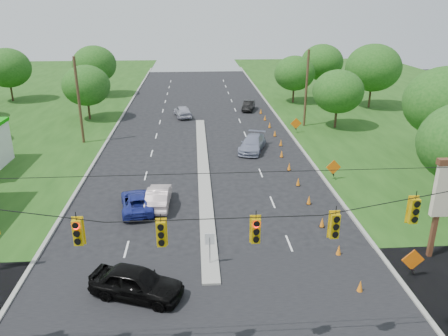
{
  "coord_description": "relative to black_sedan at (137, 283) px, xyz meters",
  "views": [
    {
      "loc": [
        -0.68,
        -15.28,
        14.05
      ],
      "look_at": [
        1.37,
        14.13,
        2.8
      ],
      "focal_mm": 35.0,
      "sensor_mm": 36.0,
      "label": 1
    }
  ],
  "objects": [
    {
      "name": "cone_0",
      "position": [
        11.42,
        -0.43,
        -0.47
      ],
      "size": [
        0.32,
        0.32,
        0.7
      ],
      "primitive_type": "cone",
      "color": "orange",
      "rests_on": "ground"
    },
    {
      "name": "cone_3",
      "position": [
        11.42,
        10.07,
        -0.47
      ],
      "size": [
        0.32,
        0.32,
        0.7
      ],
      "primitive_type": "cone",
      "color": "orange",
      "rests_on": "ground"
    },
    {
      "name": "signal_span",
      "position": [
        3.75,
        -4.43,
        4.15
      ],
      "size": [
        25.6,
        0.32,
        9.0
      ],
      "color": "#422D1C",
      "rests_on": "ground"
    },
    {
      "name": "curb_right",
      "position": [
        13.9,
        26.57,
        -0.82
      ],
      "size": [
        0.25,
        110.0,
        0.16
      ],
      "primitive_type": "cube",
      "color": "gray",
      "rests_on": "ground"
    },
    {
      "name": "silver_car_oncoming",
      "position": [
        1.6,
        37.01,
        -0.06
      ],
      "size": [
        2.71,
        4.72,
        1.51
      ],
      "primitive_type": "imported",
      "rotation": [
        0.0,
        0.0,
        3.36
      ],
      "color": "#AAA9BA",
      "rests_on": "ground"
    },
    {
      "name": "tree_12",
      "position": [
        17.8,
        44.57,
        3.52
      ],
      "size": [
        5.88,
        5.88,
        6.86
      ],
      "color": "black",
      "rests_on": "ground"
    },
    {
      "name": "curb_left",
      "position": [
        -6.3,
        26.57,
        -0.82
      ],
      "size": [
        0.25,
        110.0,
        0.16
      ],
      "primitive_type": "cube",
      "color": "gray",
      "rests_on": "ground"
    },
    {
      "name": "tree_10",
      "position": [
        27.8,
        40.57,
        4.76
      ],
      "size": [
        7.56,
        7.56,
        8.82
      ],
      "color": "black",
      "rests_on": "ground"
    },
    {
      "name": "white_sedan",
      "position": [
        0.36,
        10.56,
        -0.08
      ],
      "size": [
        1.72,
        4.53,
        1.48
      ],
      "primitive_type": "imported",
      "rotation": [
        0.0,
        0.0,
        3.11
      ],
      "color": "silver",
      "rests_on": "ground"
    },
    {
      "name": "cone_5",
      "position": [
        11.42,
        17.07,
        -0.47
      ],
      "size": [
        0.32,
        0.32,
        0.7
      ],
      "primitive_type": "cone",
      "color": "orange",
      "rests_on": "ground"
    },
    {
      "name": "median",
      "position": [
        3.8,
        17.57,
        -0.82
      ],
      "size": [
        1.0,
        34.0,
        0.18
      ],
      "primitive_type": "cube",
      "color": "gray",
      "rests_on": "ground"
    },
    {
      "name": "blue_pickup",
      "position": [
        -1.14,
        10.0,
        -0.16
      ],
      "size": [
        2.9,
        5.0,
        1.31
      ],
      "primitive_type": "imported",
      "rotation": [
        0.0,
        0.0,
        3.3
      ],
      "color": "navy",
      "rests_on": "ground"
    },
    {
      "name": "silver_car_far",
      "position": [
        8.86,
        22.71,
        -0.06
      ],
      "size": [
        3.68,
        5.62,
        1.51
      ],
      "primitive_type": "imported",
      "rotation": [
        0.0,
        0.0,
        -0.33
      ],
      "color": "#888DA7",
      "rests_on": "ground"
    },
    {
      "name": "cone_10",
      "position": [
        12.02,
        34.57,
        -0.47
      ],
      "size": [
        0.32,
        0.32,
        0.7
      ],
      "primitive_type": "cone",
      "color": "orange",
      "rests_on": "ground"
    },
    {
      "name": "work_sign_0",
      "position": [
        14.6,
        0.57,
        0.27
      ],
      "size": [
        1.27,
        0.58,
        1.37
      ],
      "color": "black",
      "rests_on": "ground"
    },
    {
      "name": "cone_4",
      "position": [
        11.42,
        13.57,
        -0.47
      ],
      "size": [
        0.32,
        0.32,
        0.7
      ],
      "primitive_type": "cone",
      "color": "orange",
      "rests_on": "ground"
    },
    {
      "name": "utility_pole_far_left",
      "position": [
        -8.7,
        26.57,
        3.68
      ],
      "size": [
        0.28,
        0.28,
        9.0
      ],
      "primitive_type": "cylinder",
      "color": "#422D1C",
      "rests_on": "ground"
    },
    {
      "name": "cone_9",
      "position": [
        12.02,
        31.07,
        -0.47
      ],
      "size": [
        0.32,
        0.32,
        0.7
      ],
      "primitive_type": "cone",
      "color": "orange",
      "rests_on": "ground"
    },
    {
      "name": "black_sedan",
      "position": [
        0.0,
        0.0,
        0.0
      ],
      "size": [
        5.17,
        3.46,
        1.64
      ],
      "primitive_type": "imported",
      "rotation": [
        0.0,
        0.0,
        1.22
      ],
      "color": "black",
      "rests_on": "ground"
    },
    {
      "name": "tree_6",
      "position": [
        -12.2,
        51.57,
        4.14
      ],
      "size": [
        6.72,
        6.72,
        7.84
      ],
      "color": "black",
      "rests_on": "ground"
    },
    {
      "name": "tree_8",
      "position": [
        25.8,
        18.57,
        4.76
      ],
      "size": [
        7.56,
        7.56,
        8.82
      ],
      "color": "black",
      "rests_on": "ground"
    },
    {
      "name": "work_sign_2",
      "position": [
        14.6,
        28.57,
        0.27
      ],
      "size": [
        1.27,
        0.58,
        1.37
      ],
      "color": "black",
      "rests_on": "ground"
    },
    {
      "name": "cone_7",
      "position": [
        12.02,
        24.07,
        -0.47
      ],
      "size": [
        0.32,
        0.32,
        0.7
      ],
      "primitive_type": "cone",
      "color": "orange",
      "rests_on": "ground"
    },
    {
      "name": "median_sign",
      "position": [
        3.8,
        2.57,
        0.65
      ],
      "size": [
        0.55,
        0.06,
        2.05
      ],
      "color": "gray",
      "rests_on": "ground"
    },
    {
      "name": "cone_1",
      "position": [
        11.42,
        3.07,
        -0.47
      ],
      "size": [
        0.32,
        0.32,
        0.7
      ],
      "primitive_type": "cone",
      "color": "orange",
      "rests_on": "ground"
    },
    {
      "name": "tree_4",
      "position": [
        -24.2,
        48.57,
        4.14
      ],
      "size": [
        6.72,
        6.72,
        7.84
      ],
      "color": "black",
      "rests_on": "ground"
    },
    {
      "name": "tree_9",
      "position": [
        19.8,
        30.57,
        3.52
      ],
      "size": [
        5.88,
        5.88,
        6.86
      ],
      "color": "black",
      "rests_on": "ground"
    },
    {
      "name": "cone_2",
      "position": [
        11.42,
        6.57,
        -0.47
      ],
      "size": [
        0.32,
        0.32,
        0.7
      ],
      "primitive_type": "cone",
      "color": "orange",
      "rests_on": "ground"
    },
    {
      "name": "tree_11",
      "position": [
        23.8,
        51.57,
        4.14
      ],
      "size": [
        6.72,
        6.72,
        7.84
      ],
      "color": "black",
      "rests_on": "ground"
    },
    {
      "name": "dark_car_receding",
      "position": [
        10.6,
        40.15,
        -0.17
      ],
      "size": [
        2.32,
        4.16,
        1.3
      ],
      "primitive_type": "imported",
      "rotation": [
        0.0,
        0.0,
        -0.26
      ],
      "color": "black",
      "rests_on": "ground"
    },
    {
      "name": "utility_pole_far_right",
      "position": [
        16.3,
        31.57,
        3.68
      ],
      "size": [
        0.28,
        0.28,
        9.0
      ],
      "primitive_type": "cylinder",
      "color": "#422D1C",
      "rests_on": "ground"
    },
    {
      "name": "cone_8",
      "position": [
        12.02,
        27.57,
        -0.47
      ],
      "size": [
        0.32,
        0.32,
        0.7
      ],
      "primitive_type": "cone",
      "color": "orange",
      "rests_on": "ground"
    },
    {
      "name": "cone_6",
      "position": [
        11.42,
        20.57,
        -0.47
      ],
      "size": [
        0.32,
        0.32,
        0.7
      ],
      "primitive_type": "cone",
      "color": "orange",
      "rests_on": "ground"
    },
    {
      "name": "tree_5",
      "position": [
        -10.2,
        36.57,
        3.52
      ],
      "size": [
        5.88,
        5.88,
        6.86
      ],
      "color": "black",
      "rests_on": "ground"
    },
    {
      "name": "cone_11",
      "position": [
        12.02,
        38.07,
        -0.47
      ],
      "size": [
        0.32,
        0.32,
        0.7
      ],
      "primitive_type": "cone",
      "color": "orange",
      "rests_on": "ground"
    },
    {
      "name": "work_sign_1",
      "position": [
        14.6,
        14.57,
        0.27
      ],
      "size": [
        1.27,
        0.58,
        1.37
      ],
      "color": "black",
      "rests_on": "ground"
    }
  ]
}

